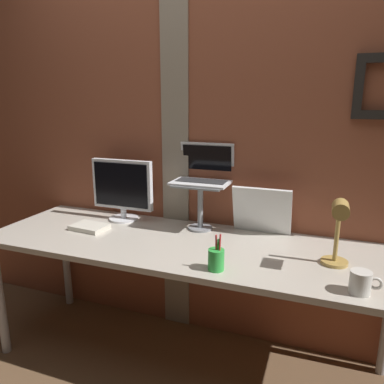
% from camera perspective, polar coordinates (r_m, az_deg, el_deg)
% --- Properties ---
extents(ground_plane, '(6.00, 6.00, 0.00)m').
position_cam_1_polar(ground_plane, '(2.34, -0.19, -24.12)').
color(ground_plane, brown).
extents(brick_wall_back, '(3.51, 0.16, 2.44)m').
position_cam_1_polar(brick_wall_back, '(2.19, 3.08, 8.13)').
color(brick_wall_back, brown).
rests_on(brick_wall_back, ground_plane).
extents(desk, '(2.18, 0.69, 0.72)m').
position_cam_1_polar(desk, '(1.96, -1.03, -9.59)').
color(desk, beige).
rests_on(desk, ground_plane).
extents(monitor, '(0.40, 0.18, 0.38)m').
position_cam_1_polar(monitor, '(2.28, -10.79, 0.69)').
color(monitor, white).
rests_on(monitor, desk).
extents(laptop_stand, '(0.28, 0.22, 0.27)m').
position_cam_1_polar(laptop_stand, '(2.08, 1.31, -1.11)').
color(laptop_stand, gray).
rests_on(laptop_stand, desk).
extents(laptop, '(0.32, 0.24, 0.22)m').
position_cam_1_polar(laptop, '(2.10, 1.87, 3.25)').
color(laptop, white).
rests_on(laptop, laptop_stand).
extents(whiteboard_panel, '(0.32, 0.10, 0.27)m').
position_cam_1_polar(whiteboard_panel, '(2.05, 10.79, -2.89)').
color(whiteboard_panel, white).
rests_on(whiteboard_panel, desk).
extents(desk_lamp, '(0.12, 0.20, 0.32)m').
position_cam_1_polar(desk_lamp, '(1.70, 21.81, -5.03)').
color(desk_lamp, tan).
rests_on(desk_lamp, desk).
extents(pen_cup, '(0.07, 0.07, 0.17)m').
position_cam_1_polar(pen_cup, '(1.63, 3.79, -10.40)').
color(pen_cup, green).
rests_on(pen_cup, desk).
extents(coffee_mug, '(0.12, 0.08, 0.09)m').
position_cam_1_polar(coffee_mug, '(1.58, 24.80, -12.64)').
color(coffee_mug, silver).
rests_on(coffee_mug, desk).
extents(paper_clutter_stack, '(0.21, 0.16, 0.03)m').
position_cam_1_polar(paper_clutter_stack, '(2.20, -15.66, -5.27)').
color(paper_clutter_stack, silver).
rests_on(paper_clutter_stack, desk).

